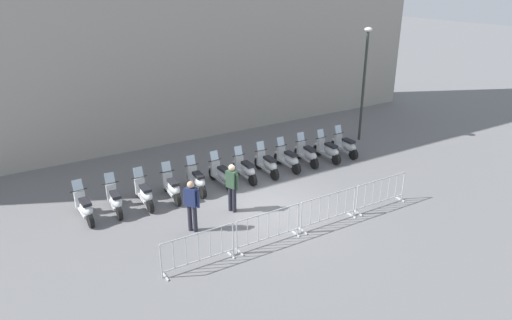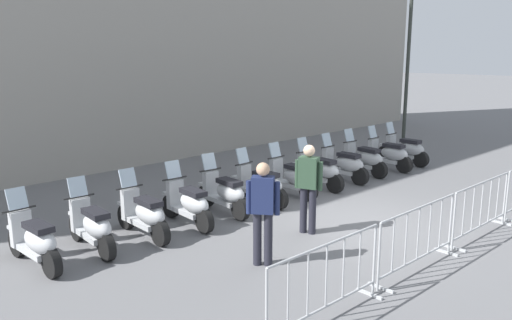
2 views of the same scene
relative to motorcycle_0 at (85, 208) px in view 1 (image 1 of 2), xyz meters
The scene contains 20 objects.
ground_plane 6.03m from the motorcycle_0, 32.22° to the right, with size 120.00×120.00×0.00m, color slate.
motorcycle_0 is the anchor object (origin of this frame).
motorcycle_1 1.00m from the motorcycle_0, ahead, with size 0.71×1.71×1.24m.
motorcycle_2 2.02m from the motorcycle_0, 10.35° to the right, with size 0.67×1.72×1.24m.
motorcycle_3 3.03m from the motorcycle_0, 10.54° to the right, with size 0.71×1.71×1.24m.
motorcycle_4 4.04m from the motorcycle_0, ahead, with size 0.71×1.71×1.24m.
motorcycle_5 5.06m from the motorcycle_0, ahead, with size 0.58×1.73×1.24m.
motorcycle_6 6.07m from the motorcycle_0, ahead, with size 0.64×1.72×1.24m.
motorcycle_7 7.08m from the motorcycle_0, ahead, with size 0.67×1.72×1.24m.
motorcycle_8 8.09m from the motorcycle_0, ahead, with size 0.61×1.72×1.24m.
motorcycle_9 9.10m from the motorcycle_0, ahead, with size 0.72×1.70×1.24m.
motorcycle_10 10.12m from the motorcycle_0, 10.10° to the right, with size 0.63×1.72×1.24m.
motorcycle_11 11.13m from the motorcycle_0, ahead, with size 0.66×1.72×1.24m.
barrier_segment_0 4.78m from the motorcycle_0, 73.48° to the right, with size 2.18×0.78×1.07m.
barrier_segment_1 6.15m from the motorcycle_0, 53.94° to the right, with size 2.18×0.78×1.07m.
barrier_segment_2 7.96m from the motorcycle_0, 42.35° to the right, with size 2.18×0.78×1.07m.
barrier_segment_3 9.97m from the motorcycle_0, 35.23° to the right, with size 2.18×0.78×1.07m.
street_lamp 13.44m from the motorcycle_0, ahead, with size 0.36×0.36×5.26m.
officer_near_row_end 4.87m from the motorcycle_0, 33.45° to the right, with size 0.29×0.54×1.73m.
officer_mid_plaza 3.72m from the motorcycle_0, 51.39° to the right, with size 0.36×0.49×1.73m.
Camera 1 is at (-9.81, -10.88, 7.84)m, focal length 33.34 mm.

